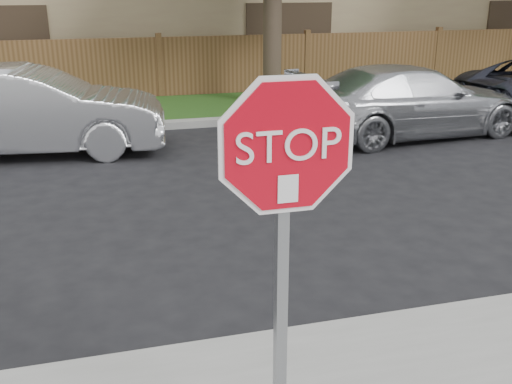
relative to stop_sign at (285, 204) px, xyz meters
name	(u,v)px	position (x,y,z in m)	size (l,w,h in m)	color
ground	(315,333)	(0.79, 1.48, -1.83)	(90.00, 90.00, 0.00)	black
far_curb	(180,124)	(0.79, 9.63, -1.75)	(70.00, 0.30, 0.15)	gray
grass_strip	(170,110)	(0.79, 11.28, -1.77)	(70.00, 3.00, 0.12)	#1E4714
fence	(160,69)	(0.79, 12.88, -1.03)	(70.00, 0.12, 1.60)	#56371E
stop_sign	(285,204)	(0.00, 0.00, 0.00)	(1.01, 0.13, 2.55)	gray
sedan_left	(30,111)	(-2.03, 8.29, -1.06)	(1.63, 4.68, 1.54)	silver
sedan_right	(411,101)	(5.13, 7.74, -1.13)	(1.95, 4.81, 1.40)	#ADAFB5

